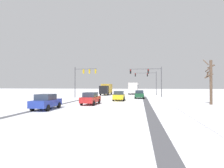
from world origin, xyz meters
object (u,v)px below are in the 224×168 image
car_blue_fourth (46,102)px  traffic_signal_near_right (150,76)px  traffic_signal_far_right (148,78)px  bare_tree_sidewalk_mid (211,80)px  car_dark_green_lead (139,94)px  car_yellow_cab_second (119,96)px  car_red_third (91,98)px  traffic_signal_near_left (84,75)px  bus_oncoming (134,88)px  box_truck_delivery (106,89)px

car_blue_fourth → traffic_signal_near_right: bearing=60.7°
traffic_signal_far_right → bare_tree_sidewalk_mid: bearing=-74.4°
car_dark_green_lead → car_yellow_cab_second: bearing=-119.9°
car_yellow_cab_second → car_red_third: size_ratio=0.99×
bare_tree_sidewalk_mid → car_dark_green_lead: bearing=132.1°
traffic_signal_near_left → bare_tree_sidewalk_mid: traffic_signal_near_left is taller
car_dark_green_lead → car_blue_fourth: (-9.64, -18.40, 0.00)m
traffic_signal_near_right → car_red_third: 18.05m
car_red_third → bare_tree_sidewalk_mid: size_ratio=0.69×
car_dark_green_lead → car_yellow_cab_second: (-3.41, -5.93, 0.00)m
traffic_signal_far_right → traffic_signal_near_left: (-14.20, -13.95, 0.10)m
car_red_third → bus_oncoming: bus_oncoming is taller
traffic_signal_far_right → box_truck_delivery: 12.14m
traffic_signal_near_left → bus_oncoming: (9.99, 18.06, -2.76)m
traffic_signal_near_left → car_red_third: (5.36, -13.42, -3.93)m
car_red_third → car_blue_fourth: (-3.23, -5.58, 0.00)m
bare_tree_sidewalk_mid → car_blue_fourth: bearing=-157.2°
car_red_third → box_truck_delivery: box_truck_delivery is taller
car_red_third → bus_oncoming: size_ratio=0.38×
traffic_signal_near_right → car_dark_green_lead: size_ratio=1.66×
traffic_signal_near_right → car_blue_fourth: (-11.79, -20.99, -3.86)m
traffic_signal_near_right → car_yellow_cab_second: (-5.56, -8.53, -3.86)m
car_yellow_cab_second → car_blue_fourth: 13.94m
car_dark_green_lead → bus_oncoming: size_ratio=0.37×
car_yellow_cab_second → bare_tree_sidewalk_mid: bearing=-19.3°
traffic_signal_far_right → box_truck_delivery: size_ratio=0.87×
car_yellow_cab_second → bus_oncoming: bus_oncoming is taller
traffic_signal_near_left → car_dark_green_lead: (11.77, -0.61, -3.93)m
car_blue_fourth → box_truck_delivery: size_ratio=0.56×
car_dark_green_lead → car_red_third: (-6.41, -12.82, 0.00)m
car_dark_green_lead → car_blue_fourth: bearing=-117.7°
traffic_signal_near_right → car_blue_fourth: 24.39m
car_yellow_cab_second → bare_tree_sidewalk_mid: bare_tree_sidewalk_mid is taller
bus_oncoming → traffic_signal_far_right: bearing=-44.3°
car_yellow_cab_second → bus_oncoming: size_ratio=0.37×
car_dark_green_lead → bus_oncoming: bus_oncoming is taller
traffic_signal_far_right → traffic_signal_near_left: size_ratio=1.00×
car_yellow_cab_second → bare_tree_sidewalk_mid: (12.81, -4.47, 2.39)m
car_red_third → car_dark_green_lead: bearing=63.4°
bus_oncoming → bare_tree_sidewalk_mid: size_ratio=1.82×
traffic_signal_far_right → car_blue_fourth: (-12.07, -32.96, -3.83)m
traffic_signal_near_right → bus_oncoming: bearing=103.7°
traffic_signal_near_right → car_red_third: size_ratio=1.65×
traffic_signal_far_right → car_dark_green_lead: traffic_signal_far_right is taller
bare_tree_sidewalk_mid → traffic_signal_near_left: bearing=152.5°
car_yellow_cab_second → car_red_third: 7.51m
traffic_signal_near_left → car_blue_fourth: bearing=-83.6°
box_truck_delivery → bare_tree_sidewalk_mid: size_ratio=1.23×
car_yellow_cab_second → traffic_signal_far_right: bearing=74.1°
car_blue_fourth → car_red_third: bearing=59.9°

